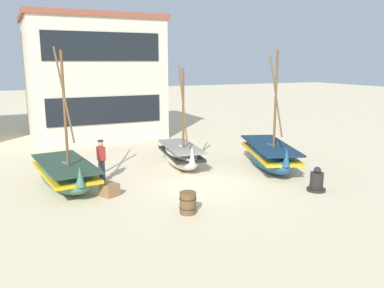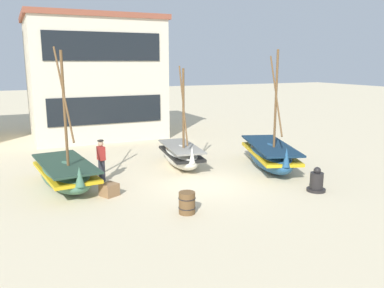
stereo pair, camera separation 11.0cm
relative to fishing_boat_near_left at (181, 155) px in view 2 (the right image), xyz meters
The scene contains 9 objects.
ground_plane 2.77m from the fishing_boat_near_left, 95.00° to the right, with size 120.00×120.00×0.00m, color beige.
fishing_boat_near_left is the anchor object (origin of this frame).
fishing_boat_centre_large 3.99m from the fishing_boat_near_left, 28.85° to the right, with size 3.05×4.98×5.21m.
fishing_boat_far_right 5.28m from the fishing_boat_near_left, 169.49° to the right, with size 2.11×4.37×5.26m.
fisherman_by_hull 3.84m from the fishing_boat_near_left, 169.06° to the right, with size 0.30×0.40×1.68m.
capstan_winch 6.20m from the fishing_boat_near_left, 59.37° to the right, with size 0.69×0.69×0.92m.
wooden_barrel 5.72m from the fishing_boat_near_left, 111.42° to the right, with size 0.56×0.56×0.70m.
cargo_crate 4.72m from the fishing_boat_near_left, 146.33° to the right, with size 0.54×0.54×0.45m, color olive.
harbor_building_main 10.34m from the fishing_boat_near_left, 100.70° to the left, with size 8.13×6.33×7.46m.
Camera 2 is at (-6.68, -13.44, 4.70)m, focal length 37.10 mm.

